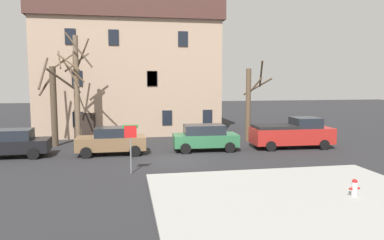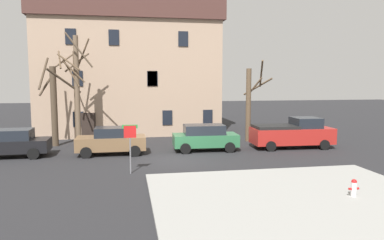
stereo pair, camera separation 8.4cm
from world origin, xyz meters
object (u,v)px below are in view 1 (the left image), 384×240
object	(u,v)px
car_brown_sedan	(111,141)
pickup_truck_red	(292,133)
tree_bare_end	(250,102)
car_black_wagon	(8,143)
tree_bare_near	(54,103)
tree_bare_far	(77,88)
car_green_wagon	(205,137)
building_main	(129,69)
tree_bare_mid	(76,93)
street_sign_pole	(131,139)
bicycle_leaning	(108,140)
fire_hydrant	(354,187)

from	to	relation	value
car_brown_sedan	pickup_truck_red	bearing A→B (deg)	0.50
tree_bare_end	car_black_wagon	size ratio (longest dim) A/B	1.29
tree_bare_near	tree_bare_far	xyz separation A→B (m)	(1.64, -0.33, 1.02)
tree_bare_end	car_green_wagon	size ratio (longest dim) A/B	1.43
tree_bare_end	pickup_truck_red	xyz separation A→B (m)	(1.98, -3.27, -2.00)
building_main	tree_bare_mid	xyz separation A→B (m)	(-3.85, -7.18, -1.93)
street_sign_pole	bicycle_leaning	size ratio (longest dim) A/B	1.43
building_main	car_green_wagon	size ratio (longest dim) A/B	3.65
car_black_wagon	building_main	bearing A→B (deg)	55.31
tree_bare_mid	car_green_wagon	bearing A→B (deg)	-22.46
car_brown_sedan	fire_hydrant	world-z (taller)	car_brown_sedan
street_sign_pole	tree_bare_far	bearing A→B (deg)	113.00
building_main	tree_bare_end	distance (m)	12.00
car_black_wagon	bicycle_leaning	world-z (taller)	car_black_wagon
tree_bare_near	tree_bare_mid	distance (m)	1.64
car_black_wagon	fire_hydrant	xyz separation A→B (m)	(15.76, -10.73, -0.41)
tree_bare_near	fire_hydrant	bearing A→B (deg)	-46.09
tree_bare_near	tree_bare_far	size ratio (longest dim) A/B	0.80
car_black_wagon	fire_hydrant	size ratio (longest dim) A/B	6.91
pickup_truck_red	bicycle_leaning	size ratio (longest dim) A/B	3.27
tree_bare_near	bicycle_leaning	distance (m)	4.55
tree_bare_far	tree_bare_end	bearing A→B (deg)	-0.13
tree_bare_mid	street_sign_pole	world-z (taller)	tree_bare_mid
pickup_truck_red	car_brown_sedan	bearing A→B (deg)	-179.50
car_brown_sedan	car_green_wagon	distance (m)	6.06
tree_bare_near	bicycle_leaning	size ratio (longest dim) A/B	3.67
car_green_wagon	bicycle_leaning	xyz separation A→B (m)	(-6.46, 3.31, -0.53)
building_main	car_brown_sedan	world-z (taller)	building_main
tree_bare_end	bicycle_leaning	xyz separation A→B (m)	(-10.64, 0.13, -2.64)
car_brown_sedan	car_green_wagon	bearing A→B (deg)	1.88
car_brown_sedan	street_sign_pole	bearing A→B (deg)	-76.99
tree_bare_end	car_green_wagon	world-z (taller)	tree_bare_end
tree_bare_near	pickup_truck_red	world-z (taller)	tree_bare_near
pickup_truck_red	bicycle_leaning	distance (m)	13.08
building_main	car_black_wagon	distance (m)	13.87
tree_bare_end	car_brown_sedan	distance (m)	10.99
tree_bare_far	fire_hydrant	world-z (taller)	tree_bare_far
tree_bare_far	pickup_truck_red	world-z (taller)	tree_bare_far
tree_bare_end	fire_hydrant	distance (m)	14.11
building_main	street_sign_pole	bearing A→B (deg)	-90.54
tree_bare_mid	pickup_truck_red	distance (m)	15.45
tree_bare_mid	car_brown_sedan	world-z (taller)	tree_bare_mid
tree_bare_mid	tree_bare_far	world-z (taller)	tree_bare_far
tree_bare_end	bicycle_leaning	bearing A→B (deg)	179.30
building_main	car_green_wagon	distance (m)	12.68
car_green_wagon	street_sign_pole	distance (m)	7.18
building_main	car_brown_sedan	bearing A→B (deg)	-96.77
pickup_truck_red	fire_hydrant	size ratio (longest dim) A/B	8.13
car_green_wagon	fire_hydrant	distance (m)	11.29
pickup_truck_red	street_sign_pole	distance (m)	12.20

